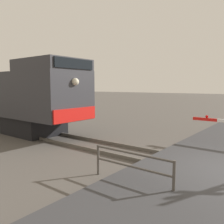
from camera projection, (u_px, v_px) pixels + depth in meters
The scene contains 1 object.
guard_railing at pixel (132, 163), 6.59m from camera, with size 0.08×2.59×0.95m.
Camera 1 is at (-7.86, -1.34, 2.79)m, focal length 37.51 mm.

